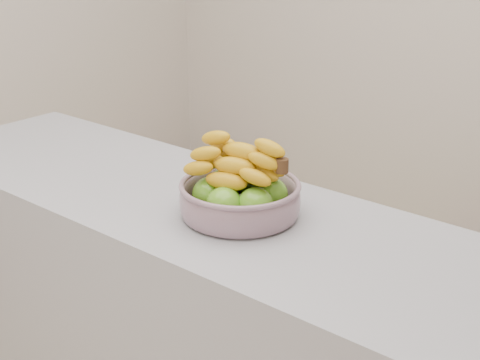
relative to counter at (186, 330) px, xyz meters
name	(u,v)px	position (x,y,z in m)	size (l,w,h in m)	color
counter	(186,330)	(0.00, 0.00, 0.00)	(2.00, 0.60, 0.90)	#96959D
fruit_bowl	(240,193)	(0.21, 0.00, 0.51)	(0.32, 0.32, 0.20)	#96A0B4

